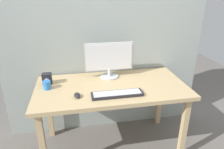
{
  "coord_description": "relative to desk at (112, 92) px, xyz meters",
  "views": [
    {
      "loc": [
        -0.34,
        -1.83,
        1.66
      ],
      "look_at": [
        0.01,
        0.0,
        0.87
      ],
      "focal_mm": 33.05,
      "sensor_mm": 36.0,
      "label": 1
    }
  ],
  "objects": [
    {
      "name": "desk",
      "position": [
        0.0,
        0.0,
        0.0
      ],
      "size": [
        1.5,
        0.76,
        0.75
      ],
      "color": "tan",
      "rests_on": "ground_plane"
    },
    {
      "name": "ground_plane",
      "position": [
        0.0,
        0.0,
        -0.68
      ],
      "size": [
        6.0,
        6.0,
        0.0
      ],
      "primitive_type": "plane",
      "color": "slate"
    },
    {
      "name": "monitor",
      "position": [
        0.02,
        0.22,
        0.28
      ],
      "size": [
        0.51,
        0.2,
        0.38
      ],
      "color": "silver",
      "rests_on": "desk"
    },
    {
      "name": "wall_back",
      "position": [
        0.0,
        0.42,
        0.82
      ],
      "size": [
        2.33,
        0.04,
        3.0
      ],
      "primitive_type": "cube",
      "color": "#9EA8A3",
      "rests_on": "ground_plane"
    },
    {
      "name": "mouse",
      "position": [
        -0.35,
        -0.17,
        0.1
      ],
      "size": [
        0.06,
        0.09,
        0.04
      ],
      "primitive_type": "ellipsoid",
      "rotation": [
        0.0,
        0.0,
        0.11
      ],
      "color": "#232328",
      "rests_on": "desk"
    },
    {
      "name": "keyboard_primary",
      "position": [
        0.01,
        -0.21,
        0.09
      ],
      "size": [
        0.47,
        0.13,
        0.03
      ],
      "color": "#232328",
      "rests_on": "desk"
    },
    {
      "name": "audio_controller",
      "position": [
        -0.63,
        0.16,
        0.14
      ],
      "size": [
        0.09,
        0.08,
        0.11
      ],
      "color": "#232328",
      "rests_on": "desk"
    },
    {
      "name": "coffee_mug",
      "position": [
        -0.62,
        0.04,
        0.12
      ],
      "size": [
        0.07,
        0.07,
        0.08
      ],
      "primitive_type": "cylinder",
      "color": "#337FD8",
      "rests_on": "desk"
    }
  ]
}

